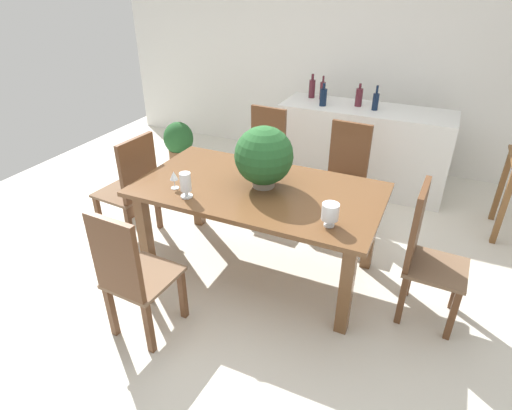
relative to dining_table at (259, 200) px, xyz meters
name	(u,v)px	position (x,y,z in m)	size (l,w,h in m)	color
ground_plane	(263,260)	(0.00, 0.10, -0.66)	(7.04, 7.04, 0.00)	silver
back_wall	(350,57)	(0.00, 2.70, 0.64)	(6.40, 0.10, 2.60)	white
dining_table	(259,200)	(0.00, 0.00, 0.00)	(1.89, 1.04, 0.77)	brown
chair_near_left	(131,274)	(-0.43, -1.04, -0.12)	(0.42, 0.46, 1.00)	brown
chair_foot_end	(425,250)	(1.26, 0.00, -0.11)	(0.42, 0.43, 1.02)	brown
chair_far_right	(344,172)	(0.43, 1.04, -0.12)	(0.44, 0.47, 1.01)	brown
chair_head_end	(133,184)	(-1.25, -0.01, -0.12)	(0.50, 0.50, 1.00)	brown
chair_far_left	(264,156)	(-0.42, 1.05, -0.11)	(0.44, 0.49, 1.04)	brown
flower_centerpiece	(264,156)	(0.02, 0.04, 0.36)	(0.45, 0.45, 0.48)	gray
crystal_vase_left	(330,212)	(0.65, -0.31, 0.21)	(0.11, 0.11, 0.16)	silver
crystal_vase_center_near	(186,183)	(-0.42, -0.36, 0.22)	(0.09, 0.09, 0.19)	silver
wine_glass	(174,176)	(-0.58, -0.28, 0.21)	(0.06, 0.06, 0.14)	silver
kitchen_counter	(362,148)	(0.41, 1.95, -0.20)	(1.86, 0.63, 0.92)	silver
wine_bottle_green	(323,90)	(-0.14, 2.07, 0.37)	(0.06, 0.06, 0.26)	#511E28
wine_bottle_tall	(323,97)	(-0.06, 1.83, 0.36)	(0.08, 0.08, 0.25)	#0F1E38
wine_bottle_amber	(359,97)	(0.30, 1.98, 0.36)	(0.08, 0.08, 0.25)	#511E28
wine_bottle_clear	(312,88)	(-0.27, 2.09, 0.37)	(0.07, 0.07, 0.27)	#511E28
wine_bottle_dark	(376,101)	(0.49, 1.91, 0.36)	(0.07, 0.07, 0.26)	#0F1E38
potted_plant_floor	(179,141)	(-1.93, 1.70, -0.40)	(0.39, 0.39, 0.51)	brown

